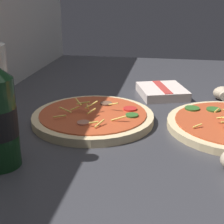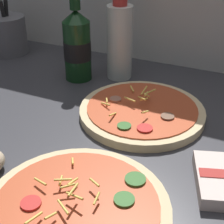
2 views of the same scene
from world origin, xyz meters
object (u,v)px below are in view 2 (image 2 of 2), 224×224
object	(u,v)px
beer_bottle	(77,44)
utensil_crock	(7,34)
pizza_near	(76,209)
oil_bottle	(120,41)
pizza_far	(142,111)

from	to	relation	value
beer_bottle	utensil_crock	size ratio (longest dim) A/B	1.56
pizza_near	beer_bottle	bearing A→B (deg)	119.03
oil_bottle	pizza_far	bearing A→B (deg)	-52.62
pizza_near	utensil_crock	distance (cm)	72.28
pizza_near	beer_bottle	world-z (taller)	beer_bottle
pizza_near	utensil_crock	size ratio (longest dim) A/B	1.74
pizza_near	oil_bottle	size ratio (longest dim) A/B	1.32
pizza_near	pizza_far	xyz separation A→B (cm)	(-1.05, 30.59, 0.12)
utensil_crock	pizza_far	bearing A→B (deg)	-20.03
utensil_crock	pizza_near	bearing A→B (deg)	-43.20
pizza_near	utensil_crock	xyz separation A→B (cm)	(-52.57, 49.37, 4.85)
pizza_far	utensil_crock	size ratio (longest dim) A/B	1.68
pizza_near	oil_bottle	bearing A→B (deg)	106.23
pizza_far	utensil_crock	xyz separation A→B (cm)	(-51.53, 18.78, 4.73)
pizza_far	oil_bottle	size ratio (longest dim) A/B	1.27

